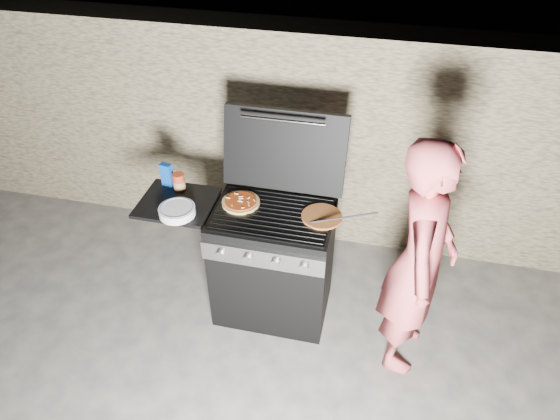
% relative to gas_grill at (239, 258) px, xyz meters
% --- Properties ---
extents(ground, '(50.00, 50.00, 0.00)m').
position_rel_gas_grill_xyz_m(ground, '(0.25, 0.00, -0.46)').
color(ground, '#3E3E3D').
extents(stone_wall, '(8.00, 0.35, 1.80)m').
position_rel_gas_grill_xyz_m(stone_wall, '(0.25, 1.05, 0.44)').
color(stone_wall, '#94855E').
rests_on(stone_wall, ground).
extents(gas_grill, '(1.34, 0.79, 0.91)m').
position_rel_gas_grill_xyz_m(gas_grill, '(0.00, 0.00, 0.00)').
color(gas_grill, black).
rests_on(gas_grill, ground).
extents(pizza_topped, '(0.34, 0.34, 0.03)m').
position_rel_gas_grill_xyz_m(pizza_topped, '(0.02, 0.06, 0.47)').
color(pizza_topped, tan).
rests_on(pizza_topped, gas_grill).
extents(pizza_plain, '(0.31, 0.31, 0.01)m').
position_rel_gas_grill_xyz_m(pizza_plain, '(0.57, 0.03, 0.46)').
color(pizza_plain, '#BA7B33').
rests_on(pizza_plain, gas_grill).
extents(sauce_jar, '(0.10, 0.10, 0.13)m').
position_rel_gas_grill_xyz_m(sauce_jar, '(-0.45, 0.14, 0.51)').
color(sauce_jar, '#A13116').
rests_on(sauce_jar, gas_grill).
extents(blue_carton, '(0.09, 0.06, 0.17)m').
position_rel_gas_grill_xyz_m(blue_carton, '(-0.55, 0.17, 0.53)').
color(blue_carton, '#093B93').
rests_on(blue_carton, gas_grill).
extents(plate_stack, '(0.25, 0.25, 0.06)m').
position_rel_gas_grill_xyz_m(plate_stack, '(-0.36, -0.13, 0.47)').
color(plate_stack, silver).
rests_on(plate_stack, gas_grill).
extents(person, '(0.47, 0.65, 1.68)m').
position_rel_gas_grill_xyz_m(person, '(1.20, -0.17, 0.39)').
color(person, '#D14F54').
rests_on(person, ground).
extents(tongs, '(0.45, 0.12, 0.09)m').
position_rel_gas_grill_xyz_m(tongs, '(0.70, 0.00, 0.50)').
color(tongs, black).
rests_on(tongs, gas_grill).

